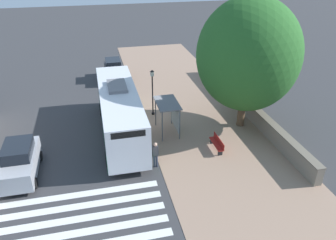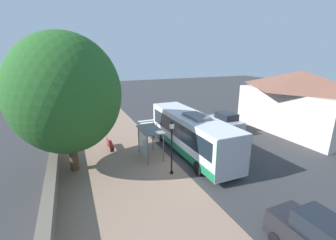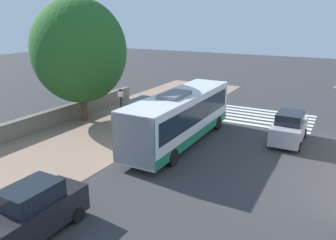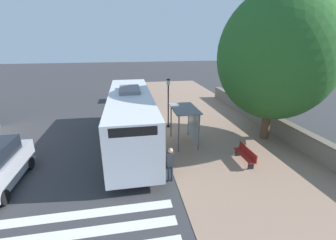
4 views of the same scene
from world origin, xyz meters
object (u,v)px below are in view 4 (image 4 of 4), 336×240
at_px(shade_tree, 276,56).
at_px(parked_car_behind_bus, 133,92).
at_px(bus_shelter, 186,114).
at_px(pedestrian, 170,162).
at_px(bus, 131,117).
at_px(bench, 245,155).
at_px(street_lamp_near, 168,99).

bearing_deg(shade_tree, parked_car_behind_bus, -54.51).
xyz_separation_m(bus_shelter, pedestrian, (1.84, 4.09, -0.95)).
height_order(bus, bus_shelter, bus).
distance_m(pedestrian, parked_car_behind_bus, 16.09).
distance_m(pedestrian, shade_tree, 9.57).
distance_m(pedestrian, bench, 4.62).
distance_m(bus, shade_tree, 9.94).
relative_size(bench, parked_car_behind_bus, 0.47).
relative_size(bus_shelter, pedestrian, 1.52).
relative_size(pedestrian, shade_tree, 0.18).
bearing_deg(shade_tree, pedestrian, 27.29).
relative_size(bus, pedestrian, 6.20).
height_order(bus, shade_tree, shade_tree).
relative_size(bus, parked_car_behind_bus, 2.75).
height_order(bus, parked_car_behind_bus, bus).
xyz_separation_m(pedestrian, street_lamp_near, (-1.21, -7.17, 1.26)).
relative_size(bus_shelter, shade_tree, 0.28).
bearing_deg(shade_tree, bench, 43.58).
bearing_deg(bench, pedestrian, 12.59).
height_order(street_lamp_near, parked_car_behind_bus, street_lamp_near).
distance_m(bus, parked_car_behind_bus, 11.42).
bearing_deg(bus, street_lamp_near, -139.09).
bearing_deg(bus_shelter, pedestrian, 65.77).
xyz_separation_m(pedestrian, bench, (-4.48, -1.00, -0.57)).
distance_m(bus, bench, 7.30).
distance_m(bus, pedestrian, 5.03).
xyz_separation_m(bus, bus_shelter, (-3.53, 0.58, 0.15)).
xyz_separation_m(bus, bench, (-6.16, 3.67, -1.38)).
bearing_deg(bus, shade_tree, 174.95).
relative_size(bus_shelter, street_lamp_near, 0.70).
height_order(pedestrian, parked_car_behind_bus, parked_car_behind_bus).
distance_m(bus_shelter, bench, 4.34).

